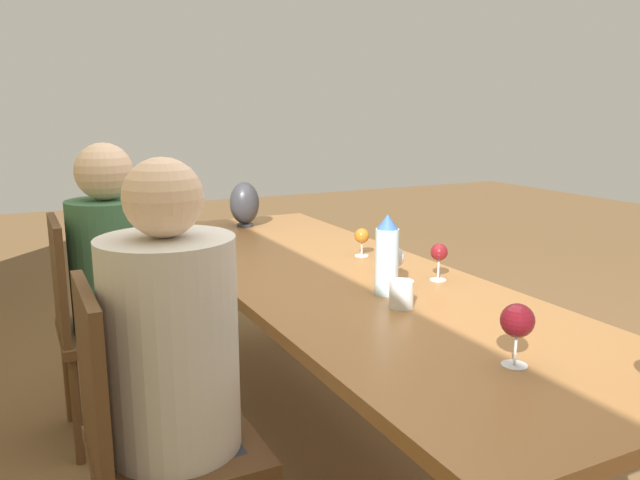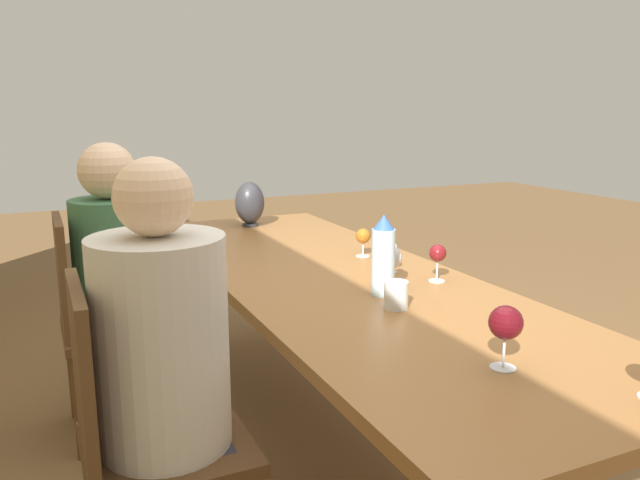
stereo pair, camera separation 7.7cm
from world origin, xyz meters
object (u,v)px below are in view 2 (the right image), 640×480
wine_glass_1 (389,250)px  water_bottle (383,256)px  water_tumbler (396,295)px  chair_near (140,436)px  vase (250,203)px  wine_glass_0 (438,254)px  wine_glass_2 (391,258)px  wine_glass_3 (506,324)px  person_far (118,278)px  person_near (169,375)px  chair_far (100,318)px  wine_glass_5 (363,237)px

wine_glass_1 → water_bottle: bearing=145.2°
water_tumbler → chair_near: size_ratio=0.09×
vase → wine_glass_0: (-1.28, -0.28, -0.02)m
wine_glass_2 → vase: bearing=4.3°
wine_glass_3 → wine_glass_1: bearing=-13.2°
wine_glass_0 → person_far: person_far is taller
water_bottle → wine_glass_2: 0.12m
chair_near → person_far: size_ratio=0.76×
chair_near → person_near: person_near is taller
water_bottle → chair_far: 1.28m
chair_far → person_near: (-1.04, -0.09, 0.16)m
water_bottle → person_near: 0.78m
wine_glass_5 → person_far: (0.40, 0.94, -0.17)m
vase → wine_glass_1: size_ratio=1.87×
wine_glass_3 → wine_glass_5: wine_glass_3 is taller
vase → wine_glass_1: 1.11m
water_bottle → chair_near: (-0.14, 0.82, -0.38)m
person_far → chair_far: bearing=90.0°
water_bottle → person_far: bearing=39.3°
wine_glass_0 → person_near: size_ratio=0.11×
water_bottle → wine_glass_1: water_bottle is taller
chair_near → wine_glass_2: bearing=-76.4°
water_tumbler → person_near: person_near is taller
wine_glass_1 → person_near: 1.00m
wine_glass_0 → water_bottle: bearing=103.1°
chair_near → water_bottle: bearing=-80.4°
wine_glass_2 → water_bottle: bearing=135.5°
wine_glass_0 → wine_glass_3: bearing=156.8°
wine_glass_2 → person_near: size_ratio=0.11×
person_near → wine_glass_5: bearing=-55.6°
vase → chair_far: 0.99m
water_tumbler → vase: size_ratio=0.38×
chair_near → vase: bearing=-28.7°
vase → wine_glass_3: size_ratio=1.49×
water_bottle → person_near: size_ratio=0.22×
water_tumbler → vase: 1.48m
wine_glass_3 → chair_far: (1.54, 0.79, -0.36)m
water_tumbler → wine_glass_3: wine_glass_3 is taller
wine_glass_0 → wine_glass_2: 0.18m
wine_glass_2 → chair_far: bearing=47.6°
chair_far → person_near: size_ratio=0.75×
water_bottle → chair_far: size_ratio=0.29×
water_tumbler → wine_glass_1: 0.44m
wine_glass_0 → person_far: 1.32m
chair_near → person_near: (-0.00, -0.09, 0.16)m
water_bottle → wine_glass_5: water_bottle is taller
wine_glass_5 → chair_near: size_ratio=0.13×
water_bottle → water_tumbler: water_bottle is taller
wine_glass_5 → chair_far: size_ratio=0.13×
water_bottle → wine_glass_0: 0.27m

